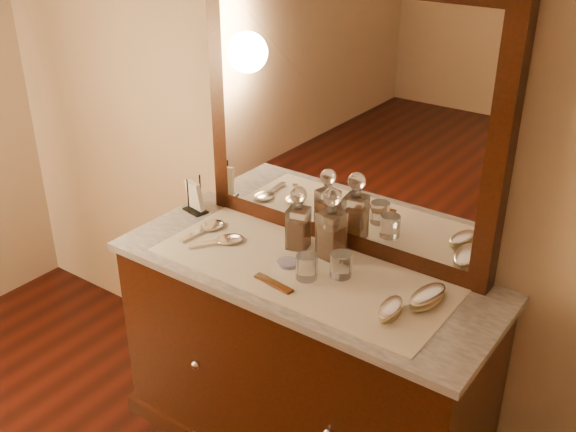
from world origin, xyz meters
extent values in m
plane|color=tan|center=(0.00, 2.25, 1.40)|extent=(4.50, 4.50, 0.00)
cube|color=black|center=(0.00, 1.96, 0.41)|extent=(1.40, 0.55, 0.82)
sphere|color=silver|center=(-0.30, 1.67, 0.45)|extent=(0.04, 0.04, 0.04)
cube|color=silver|center=(0.00, 1.96, 0.83)|extent=(1.44, 0.59, 0.03)
cube|color=black|center=(0.00, 2.20, 1.35)|extent=(1.20, 0.08, 1.00)
cube|color=white|center=(0.00, 2.17, 1.35)|extent=(1.06, 0.01, 0.86)
cube|color=white|center=(0.00, 1.94, 0.85)|extent=(1.10, 0.45, 0.00)
cylinder|color=white|center=(-0.06, 1.93, 0.86)|extent=(0.09, 0.09, 0.01)
cube|color=brown|center=(-0.02, 1.80, 0.86)|extent=(0.17, 0.05, 0.01)
cube|color=black|center=(-0.63, 2.06, 0.85)|extent=(0.12, 0.08, 0.01)
cylinder|color=black|center=(-0.64, 2.03, 0.93)|extent=(0.01, 0.01, 0.16)
cylinder|color=black|center=(-0.63, 2.09, 0.93)|extent=(0.01, 0.01, 0.16)
cube|color=white|center=(-0.63, 2.06, 0.92)|extent=(0.09, 0.05, 0.13)
cube|color=#904B14|center=(-0.10, 2.06, 0.91)|extent=(0.08, 0.08, 0.11)
cube|color=white|center=(-0.10, 2.06, 0.93)|extent=(0.09, 0.09, 0.16)
cylinder|color=white|center=(-0.10, 2.06, 1.03)|extent=(0.04, 0.04, 0.03)
sphere|color=white|center=(-0.10, 2.06, 1.07)|extent=(0.08, 0.08, 0.06)
cube|color=#904B14|center=(0.04, 2.07, 0.92)|extent=(0.08, 0.08, 0.12)
cube|color=white|center=(0.04, 2.07, 0.94)|extent=(0.09, 0.09, 0.18)
cylinder|color=white|center=(0.04, 2.07, 1.05)|extent=(0.04, 0.04, 0.03)
sphere|color=white|center=(0.04, 2.07, 1.10)|extent=(0.08, 0.08, 0.07)
ellipsoid|color=#98875D|center=(0.39, 1.87, 0.87)|extent=(0.09, 0.16, 0.02)
ellipsoid|color=silver|center=(0.39, 1.87, 0.88)|extent=(0.09, 0.16, 0.02)
ellipsoid|color=#98875D|center=(0.46, 2.00, 0.87)|extent=(0.10, 0.19, 0.03)
ellipsoid|color=silver|center=(0.46, 2.00, 0.89)|extent=(0.10, 0.19, 0.03)
ellipsoid|color=silver|center=(-0.47, 1.99, 0.86)|extent=(0.10, 0.12, 0.02)
cube|color=silver|center=(-0.48, 1.89, 0.86)|extent=(0.04, 0.14, 0.01)
ellipsoid|color=silver|center=(-0.34, 1.94, 0.86)|extent=(0.13, 0.14, 0.02)
cube|color=silver|center=(-0.39, 1.86, 0.86)|extent=(0.10, 0.13, 0.01)
cylinder|color=white|center=(0.05, 1.90, 0.90)|extent=(0.08, 0.08, 0.09)
cylinder|color=white|center=(0.14, 1.98, 0.90)|extent=(0.08, 0.08, 0.09)
camera|label=1|loc=(1.17, 0.23, 2.11)|focal=42.06mm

